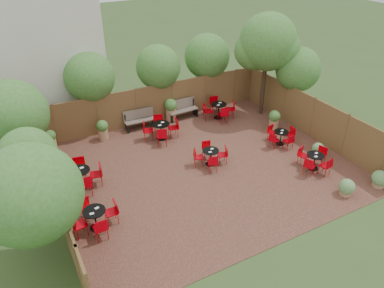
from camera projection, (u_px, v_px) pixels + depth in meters
ground at (203, 168)px, 15.77m from camera, size 80.00×80.00×0.00m
courtyard_paving at (203, 168)px, 15.77m from camera, size 12.00×10.00×0.02m
fence_back at (155, 103)px, 19.05m from camera, size 12.00×0.08×2.00m
fence_left at (53, 190)px, 12.84m from camera, size 0.08×10.00×2.00m
fence_right at (312, 117)px, 17.68m from camera, size 0.08×10.00×2.00m
neighbour_building at (43, 43)px, 17.96m from camera, size 5.00×4.00×8.00m
overhang_foliage at (128, 97)px, 15.43m from camera, size 15.82×10.93×2.80m
courtyard_tree at (268, 45)px, 18.35m from camera, size 2.96×2.89×5.36m
park_bench_left at (140, 119)px, 18.59m from camera, size 1.59×0.57×0.97m
park_bench_right at (182, 109)px, 19.55m from camera, size 1.66×0.61×1.01m
bistro_tables at (188, 150)px, 16.17m from camera, size 10.67×7.60×0.94m
planters at (162, 121)px, 18.26m from camera, size 10.73×4.00×1.18m
low_shrubs at (352, 173)px, 14.85m from camera, size 2.18×3.44×0.70m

